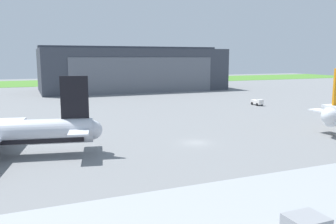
# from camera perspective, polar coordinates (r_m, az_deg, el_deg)

# --- Properties ---
(ground_plane) EXTENTS (440.00, 440.00, 0.00)m
(ground_plane) POSITION_cam_1_polar(r_m,az_deg,el_deg) (65.08, 4.52, -5.01)
(ground_plane) COLOR slate
(grass_field_strip) EXTENTS (440.00, 56.00, 0.08)m
(grass_field_strip) POSITION_cam_1_polar(r_m,az_deg,el_deg) (230.52, -15.33, 4.69)
(grass_field_strip) COLOR #4A832E
(grass_field_strip) RESTS_ON ground_plane
(maintenance_hangar) EXTENTS (85.18, 36.51, 20.69)m
(maintenance_hangar) POSITION_cam_1_polar(r_m,az_deg,el_deg) (170.98, -5.75, 6.92)
(maintenance_hangar) COLOR #383D47
(maintenance_hangar) RESTS_ON ground_plane
(fuel_bowser) EXTENTS (2.29, 4.83, 2.08)m
(fuel_bowser) POSITION_cam_1_polar(r_m,az_deg,el_deg) (118.81, 14.29, 1.59)
(fuel_bowser) COLOR white
(fuel_bowser) RESTS_ON ground_plane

